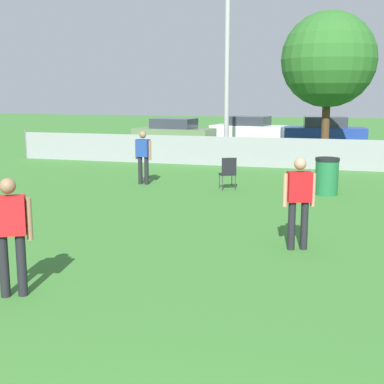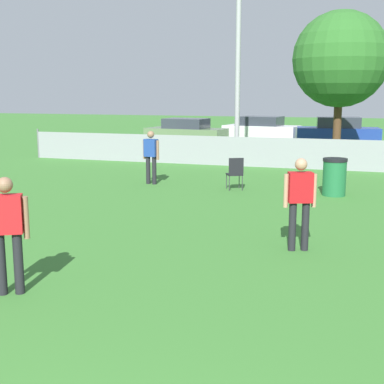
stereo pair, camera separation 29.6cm
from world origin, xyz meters
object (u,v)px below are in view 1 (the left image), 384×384
at_px(player_defender_red, 299,197).
at_px(light_pole, 228,30).
at_px(folding_chair_sideline, 228,172).
at_px(parked_car_blue, 325,132).
at_px(tree_near_pole, 328,60).
at_px(parked_car_olive, 174,132).
at_px(spectator_in_blue, 143,154).
at_px(parked_car_white, 249,129).
at_px(player_thrower_red, 10,229).
at_px(trash_bin, 327,176).

bearing_deg(player_defender_red, light_pole, 87.27).
distance_m(folding_chair_sideline, parked_car_blue, 14.31).
bearing_deg(parked_car_blue, folding_chair_sideline, -105.13).
bearing_deg(light_pole, tree_near_pole, 16.08).
height_order(player_defender_red, parked_car_olive, player_defender_red).
distance_m(spectator_in_blue, parked_car_white, 15.17).
xyz_separation_m(player_defender_red, folding_chair_sideline, (-2.42, 5.38, -0.41)).
relative_size(tree_near_pole, parked_car_olive, 1.36).
distance_m(player_thrower_red, parked_car_blue, 23.04).
height_order(parked_car_olive, parked_car_white, parked_car_white).
distance_m(tree_near_pole, parked_car_white, 9.36).
relative_size(light_pole, parked_car_olive, 2.02).
distance_m(spectator_in_blue, folding_chair_sideline, 2.69).
bearing_deg(tree_near_pole, light_pole, -163.92).
bearing_deg(player_defender_red, parked_car_white, 81.56).
xyz_separation_m(folding_chair_sideline, parked_car_olive, (-5.59, 12.25, 0.14)).
xyz_separation_m(player_thrower_red, parked_car_blue, (3.11, 22.83, -0.22)).
distance_m(tree_near_pole, folding_chair_sideline, 8.91).
bearing_deg(tree_near_pole, parked_car_olive, 151.01).
bearing_deg(player_thrower_red, folding_chair_sideline, 55.44).
bearing_deg(folding_chair_sideline, parked_car_white, -108.67).
distance_m(light_pole, parked_car_blue, 9.35).
bearing_deg(parked_car_olive, parked_car_blue, 20.00).
distance_m(spectator_in_blue, parked_car_blue, 14.69).
xyz_separation_m(player_defender_red, parked_car_olive, (-8.01, 17.63, -0.27)).
distance_m(light_pole, folding_chair_sideline, 8.32).
bearing_deg(player_thrower_red, parked_car_blue, 54.65).
bearing_deg(trash_bin, parked_car_olive, 124.22).
distance_m(light_pole, parked_car_olive, 8.15).
bearing_deg(light_pole, parked_car_olive, 126.30).
bearing_deg(player_thrower_red, parked_car_white, 65.02).
bearing_deg(player_thrower_red, spectator_in_blue, 72.51).
bearing_deg(trash_bin, folding_chair_sideline, -178.83).
bearing_deg(player_defender_red, player_thrower_red, -157.46).
relative_size(tree_near_pole, trash_bin, 5.90).
bearing_deg(parked_car_olive, tree_near_pole, -23.06).
bearing_deg(player_defender_red, spectator_in_blue, 111.16).
height_order(tree_near_pole, parked_car_white, tree_near_pole).
distance_m(folding_chair_sideline, trash_bin, 2.70).
height_order(spectator_in_blue, parked_car_blue, spectator_in_blue).
height_order(trash_bin, parked_car_olive, parked_car_olive).
distance_m(light_pole, trash_bin, 9.19).
bearing_deg(parked_car_white, spectator_in_blue, -83.83).
xyz_separation_m(trash_bin, parked_car_olive, (-8.29, 12.19, 0.17)).
bearing_deg(parked_car_white, light_pole, -77.98).
bearing_deg(parked_car_white, player_defender_red, -69.56).
bearing_deg(trash_bin, tree_near_pole, 92.83).
distance_m(parked_car_white, parked_car_blue, 4.39).
relative_size(player_thrower_red, parked_car_olive, 0.37).
bearing_deg(player_thrower_red, tree_near_pole, 50.87).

